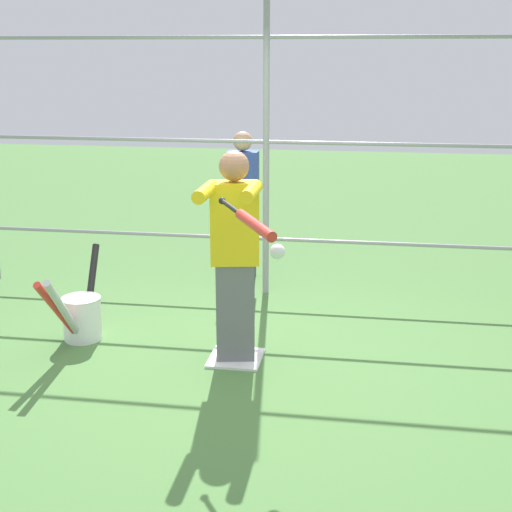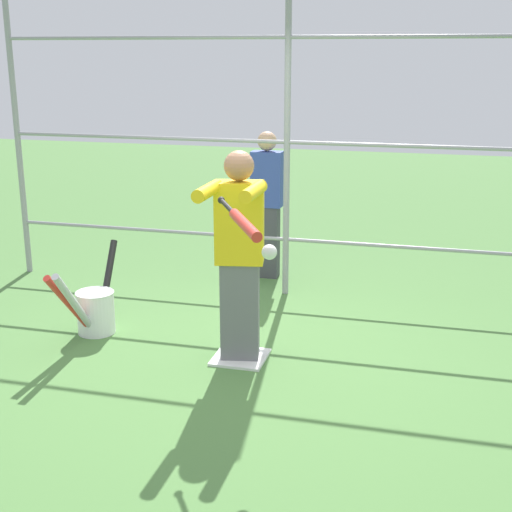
# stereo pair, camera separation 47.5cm
# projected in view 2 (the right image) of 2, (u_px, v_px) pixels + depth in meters

# --- Properties ---
(ground_plane) EXTENTS (24.00, 24.00, 0.00)m
(ground_plane) POSITION_uv_depth(u_px,v_px,m) (240.00, 358.00, 5.51)
(ground_plane) COLOR #4C7A3D
(home_plate) EXTENTS (0.40, 0.40, 0.02)m
(home_plate) POSITION_uv_depth(u_px,v_px,m) (240.00, 357.00, 5.50)
(home_plate) COLOR white
(home_plate) RESTS_ON ground
(fence_backstop) EXTENTS (5.71, 0.06, 2.95)m
(fence_backstop) POSITION_uv_depth(u_px,v_px,m) (287.00, 142.00, 6.58)
(fence_backstop) COLOR #939399
(fence_backstop) RESTS_ON ground
(batter) EXTENTS (0.41, 0.59, 1.61)m
(batter) POSITION_uv_depth(u_px,v_px,m) (239.00, 251.00, 5.25)
(batter) COLOR slate
(batter) RESTS_ON ground
(baseball_bat_swinging) EXTENTS (0.48, 0.73, 0.11)m
(baseball_bat_swinging) POSITION_uv_depth(u_px,v_px,m) (242.00, 221.00, 4.29)
(baseball_bat_swinging) COLOR black
(softball_in_flight) EXTENTS (0.10, 0.10, 0.10)m
(softball_in_flight) POSITION_uv_depth(u_px,v_px,m) (269.00, 252.00, 4.38)
(softball_in_flight) COLOR white
(bat_bucket) EXTENTS (0.32, 1.15, 0.70)m
(bat_bucket) POSITION_uv_depth(u_px,v_px,m) (94.00, 309.00, 5.93)
(bat_bucket) COLOR white
(bat_bucket) RESTS_ON ground
(bystander_behind_fence) EXTENTS (0.31, 0.19, 1.52)m
(bystander_behind_fence) POSITION_uv_depth(u_px,v_px,m) (267.00, 203.00, 7.29)
(bystander_behind_fence) COLOR #3F3F47
(bystander_behind_fence) RESTS_ON ground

